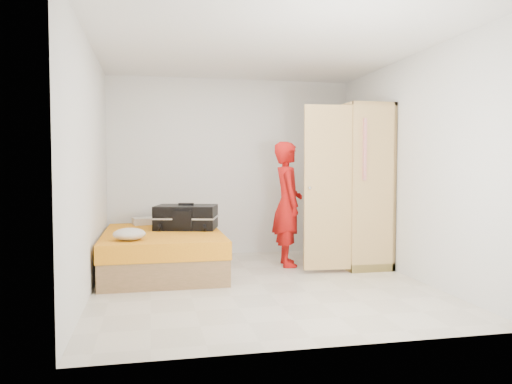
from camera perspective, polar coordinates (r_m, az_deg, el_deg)
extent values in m
plane|color=beige|center=(5.65, 0.53, -10.46)|extent=(4.00, 4.00, 0.00)
plane|color=white|center=(5.64, 0.54, 16.16)|extent=(4.00, 4.00, 0.00)
cube|color=white|center=(7.46, -2.78, 2.88)|extent=(3.60, 0.02, 2.60)
cube|color=white|center=(3.57, 7.49, 2.72)|extent=(3.60, 0.02, 2.60)
cube|color=white|center=(5.40, -18.48, 2.68)|extent=(0.02, 4.00, 2.60)
cube|color=white|center=(6.14, 17.19, 2.72)|extent=(0.02, 4.00, 2.60)
cube|color=#9C6E46|center=(6.37, -10.60, -7.59)|extent=(1.40, 2.00, 0.30)
cube|color=yellow|center=(6.33, -10.62, -5.36)|extent=(1.42, 2.02, 0.20)
cube|color=tan|center=(6.93, 13.32, 0.72)|extent=(0.04, 1.20, 2.10)
cube|color=tan|center=(6.29, 13.35, 0.50)|extent=(0.58, 0.04, 2.10)
cube|color=tan|center=(7.36, 9.49, 0.89)|extent=(0.58, 0.04, 2.10)
cube|color=tan|center=(6.86, 11.36, 9.34)|extent=(0.58, 1.20, 0.04)
cube|color=tan|center=(6.93, 11.18, -7.57)|extent=(0.58, 1.20, 0.10)
cube|color=tan|center=(7.00, 8.27, 0.79)|extent=(0.04, 0.59, 2.00)
cube|color=tan|center=(6.10, 8.22, 0.48)|extent=(0.59, 0.08, 2.00)
cylinder|color=#B2B2B7|center=(6.84, 11.34, 8.01)|extent=(0.02, 1.10, 0.02)
imported|color=red|center=(6.58, 3.63, -1.36)|extent=(0.43, 0.62, 1.63)
cube|color=black|center=(6.54, -7.98, -2.85)|extent=(0.87, 0.72, 0.30)
cube|color=black|center=(6.52, -7.99, -1.39)|extent=(0.20, 0.10, 0.03)
ellipsoid|color=beige|center=(5.66, -14.29, -4.69)|extent=(0.35, 0.35, 0.13)
cube|color=beige|center=(7.16, -11.86, -3.24)|extent=(0.55, 0.35, 0.09)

